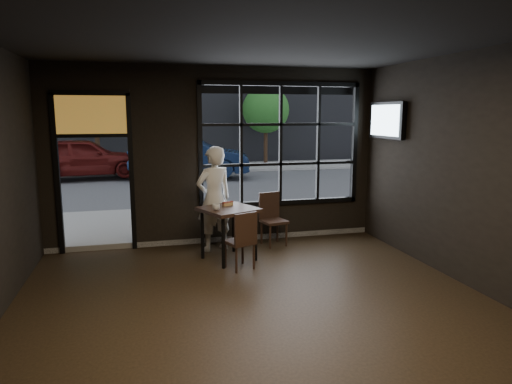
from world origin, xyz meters
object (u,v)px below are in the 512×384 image
object	(u,v)px
chair_near	(239,240)
man	(214,199)
navy_car	(191,157)
cafe_table	(229,234)

from	to	relation	value
chair_near	man	world-z (taller)	man
chair_near	man	xyz separation A→B (m)	(-0.22, 1.06, 0.46)
man	navy_car	xyz separation A→B (m)	(0.56, 8.99, -0.11)
cafe_table	navy_car	xyz separation A→B (m)	(0.42, 9.58, 0.37)
man	chair_near	bearing A→B (deg)	82.24
cafe_table	chair_near	bearing A→B (deg)	-103.88
navy_car	man	bearing A→B (deg)	-172.18
man	cafe_table	bearing A→B (deg)	84.01
chair_near	navy_car	size ratio (longest dim) A/B	0.21
man	navy_car	world-z (taller)	man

